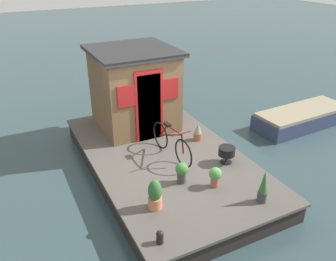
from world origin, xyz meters
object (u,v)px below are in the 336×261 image
object	(u,v)px
potted_plant_mint	(263,187)
mooring_bollard	(160,237)
charcoal_grill	(227,152)
houseboat_cabin	(134,88)
potted_plant_succulent	(215,176)
potted_plant_lavender	(198,132)
dinghy_boat	(302,118)
potted_plant_basil	(155,195)
bicycle	(171,142)
potted_plant_thyme	(182,171)

from	to	relation	value
potted_plant_mint	mooring_bollard	size ratio (longest dim) A/B	2.81
charcoal_grill	mooring_bollard	bearing A→B (deg)	123.10
houseboat_cabin	mooring_bollard	bearing A→B (deg)	163.16
potted_plant_succulent	charcoal_grill	world-z (taller)	potted_plant_succulent
potted_plant_lavender	dinghy_boat	distance (m)	3.77
potted_plant_succulent	mooring_bollard	bearing A→B (deg)	118.86
potted_plant_basil	dinghy_boat	bearing A→B (deg)	-70.48
houseboat_cabin	potted_plant_lavender	bearing A→B (deg)	-145.50
charcoal_grill	dinghy_boat	xyz separation A→B (m)	(1.35, -3.73, -0.48)
potted_plant_basil	charcoal_grill	size ratio (longest dim) A/B	1.55
houseboat_cabin	bicycle	bearing A→B (deg)	-177.34
houseboat_cabin	potted_plant_mint	xyz separation A→B (m)	(-4.20, -0.87, -0.73)
potted_plant_lavender	charcoal_grill	size ratio (longest dim) A/B	1.19
potted_plant_succulent	charcoal_grill	bearing A→B (deg)	-48.67
potted_plant_basil	houseboat_cabin	bearing A→B (deg)	-16.14
potted_plant_thyme	potted_plant_succulent	world-z (taller)	potted_plant_thyme
mooring_bollard	dinghy_boat	size ratio (longest dim) A/B	0.08
mooring_bollard	dinghy_boat	distance (m)	6.77
potted_plant_thyme	charcoal_grill	size ratio (longest dim) A/B	1.17
bicycle	potted_plant_thyme	xyz separation A→B (m)	(-1.00, 0.28, -0.11)
bicycle	potted_plant_mint	world-z (taller)	bicycle
bicycle	mooring_bollard	world-z (taller)	bicycle
potted_plant_succulent	potted_plant_mint	xyz separation A→B (m)	(-0.81, -0.52, 0.07)
bicycle	potted_plant_lavender	distance (m)	1.07
potted_plant_mint	mooring_bollard	xyz separation A→B (m)	(-0.10, 2.17, -0.19)
potted_plant_thyme	potted_plant_basil	xyz separation A→B (m)	(-0.49, 0.82, 0.02)
charcoal_grill	potted_plant_thyme	bearing A→B (deg)	100.08
potted_plant_lavender	mooring_bollard	distance (m)	3.63
charcoal_grill	houseboat_cabin	bearing A→B (deg)	21.29
potted_plant_succulent	potted_plant_mint	bearing A→B (deg)	-147.04
potted_plant_mint	potted_plant_lavender	bearing A→B (deg)	-4.13
houseboat_cabin	potted_plant_mint	bearing A→B (deg)	-168.33
potted_plant_thyme	mooring_bollard	size ratio (longest dim) A/B	1.86
bicycle	potted_plant_mint	distance (m)	2.36
potted_plant_succulent	charcoal_grill	xyz separation A→B (m)	(0.64, -0.73, 0.02)
potted_plant_mint	dinghy_boat	distance (m)	4.86
bicycle	charcoal_grill	bearing A→B (deg)	-128.46
potted_plant_basil	dinghy_boat	distance (m)	6.18
charcoal_grill	mooring_bollard	distance (m)	2.84
dinghy_boat	potted_plant_basil	bearing A→B (deg)	109.52
potted_plant_basil	potted_plant_mint	distance (m)	2.01
potted_plant_mint	potted_plant_lavender	distance (m)	2.67
charcoal_grill	potted_plant_lavender	bearing A→B (deg)	0.65
charcoal_grill	potted_plant_basil	bearing A→B (deg)	108.94
potted_plant_basil	potted_plant_succulent	world-z (taller)	potted_plant_basil
mooring_bollard	dinghy_boat	bearing A→B (deg)	-64.64
bicycle	mooring_bollard	xyz separation A→B (m)	(-2.33, 1.39, -0.24)
houseboat_cabin	potted_plant_mint	size ratio (longest dim) A/B	3.13
bicycle	potted_plant_succulent	bearing A→B (deg)	-169.90
bicycle	potted_plant_lavender	world-z (taller)	bicycle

